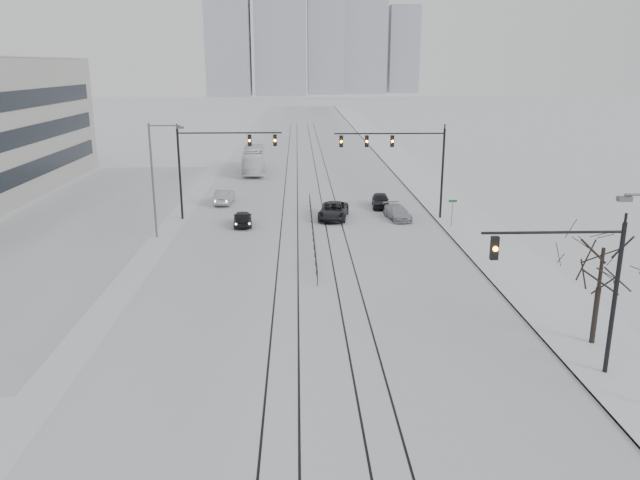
{
  "coord_description": "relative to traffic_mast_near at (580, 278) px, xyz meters",
  "views": [
    {
      "loc": [
        -1.17,
        -18.57,
        13.32
      ],
      "look_at": [
        0.13,
        17.22,
        3.2
      ],
      "focal_mm": 35.0,
      "sensor_mm": 36.0,
      "label": 1
    }
  ],
  "objects": [
    {
      "name": "box_truck",
      "position": [
        -17.49,
        54.66,
        -3.0
      ],
      "size": [
        3.12,
        11.31,
        3.12
      ],
      "primitive_type": "imported",
      "rotation": [
        0.0,
        0.0,
        3.19
      ],
      "color": "white",
      "rests_on": "ground"
    },
    {
      "name": "curb",
      "position": [
        0.26,
        54.0,
        -4.5
      ],
      "size": [
        0.1,
        260.0,
        0.12
      ],
      "primitive_type": "cube",
      "color": "gray",
      "rests_on": "ground"
    },
    {
      "name": "sedan_nb_front",
      "position": [
        -8.79,
        29.49,
        -3.84
      ],
      "size": [
        3.19,
        5.5,
        1.44
      ],
      "primitive_type": "imported",
      "rotation": [
        0.0,
        0.0,
        -0.16
      ],
      "color": "black",
      "rests_on": "ground"
    },
    {
      "name": "street_light_west",
      "position": [
        -22.99,
        24.0,
        0.65
      ],
      "size": [
        2.73,
        0.25,
        9.0
      ],
      "color": "#595B60",
      "rests_on": "ground"
    },
    {
      "name": "street_sign",
      "position": [
        1.01,
        26.0,
        -2.96
      ],
      "size": [
        0.7,
        0.06,
        2.4
      ],
      "color": "#595B60",
      "rests_on": "ground"
    },
    {
      "name": "sedan_sb_outer",
      "position": [
        -19.22,
        36.11,
        -3.85
      ],
      "size": [
        1.74,
        4.39,
        1.42
      ],
      "primitive_type": "imported",
      "rotation": [
        0.0,
        0.0,
        3.09
      ],
      "color": "#9D9FA4",
      "rests_on": "ground"
    },
    {
      "name": "traffic_mast_near",
      "position": [
        0.0,
        0.0,
        0.0
      ],
      "size": [
        6.1,
        0.37,
        7.0
      ],
      "color": "black",
      "rests_on": "ground"
    },
    {
      "name": "road",
      "position": [
        -10.79,
        54.0,
        -4.55
      ],
      "size": [
        22.0,
        260.0,
        0.02
      ],
      "primitive_type": "cube",
      "color": "silver",
      "rests_on": "ground"
    },
    {
      "name": "sedan_sb_inner",
      "position": [
        -16.68,
        27.27,
        -3.91
      ],
      "size": [
        1.85,
        3.95,
        1.31
      ],
      "primitive_type": "imported",
      "rotation": [
        0.0,
        0.0,
        3.22
      ],
      "color": "black",
      "rests_on": "ground"
    },
    {
      "name": "traffic_mast_ne",
      "position": [
        -2.64,
        29.0,
        1.2
      ],
      "size": [
        9.6,
        0.37,
        8.0
      ],
      "color": "black",
      "rests_on": "ground"
    },
    {
      "name": "sedan_nb_far",
      "position": [
        -3.99,
        33.88,
        -3.88
      ],
      "size": [
        1.94,
        4.12,
        1.36
      ],
      "primitive_type": "imported",
      "rotation": [
        0.0,
        0.0,
        -0.08
      ],
      "color": "black",
      "rests_on": "ground"
    },
    {
      "name": "sedan_nb_right",
      "position": [
        -3.11,
        29.09,
        -3.95
      ],
      "size": [
        2.38,
        4.44,
        1.22
      ],
      "primitive_type": "imported",
      "rotation": [
        0.0,
        0.0,
        0.17
      ],
      "color": "#A4A5AB",
      "rests_on": "ground"
    },
    {
      "name": "bare_tree",
      "position": [
        2.41,
        3.0,
        -0.07
      ],
      "size": [
        4.4,
        4.4,
        6.1
      ],
      "color": "black",
      "rests_on": "ground"
    },
    {
      "name": "skyline",
      "position": [
        -5.77,
        267.63,
        26.08
      ],
      "size": [
        96.0,
        48.0,
        72.0
      ],
      "color": "#9CA0AB",
      "rests_on": "ground"
    },
    {
      "name": "median_fence",
      "position": [
        -10.79,
        24.0,
        -4.04
      ],
      "size": [
        0.06,
        24.0,
        1.0
      ],
      "color": "black",
      "rests_on": "ground"
    },
    {
      "name": "sidewalk_east",
      "position": [
        2.71,
        54.0,
        -4.48
      ],
      "size": [
        5.0,
        260.0,
        0.16
      ],
      "primitive_type": "cube",
      "color": "silver",
      "rests_on": "ground"
    },
    {
      "name": "parking_strip",
      "position": [
        -30.79,
        29.0,
        -4.55
      ],
      "size": [
        14.0,
        60.0,
        0.03
      ],
      "primitive_type": "cube",
      "color": "silver",
      "rests_on": "ground"
    },
    {
      "name": "tram_rails",
      "position": [
        -10.79,
        34.0,
        -4.54
      ],
      "size": [
        5.3,
        180.0,
        0.01
      ],
      "color": "black",
      "rests_on": "ground"
    },
    {
      "name": "ground",
      "position": [
        -10.79,
        -6.0,
        -4.56
      ],
      "size": [
        500.0,
        500.0,
        0.0
      ],
      "primitive_type": "plane",
      "color": "silver",
      "rests_on": "ground"
    },
    {
      "name": "traffic_mast_nw",
      "position": [
        -19.31,
        30.0,
        1.01
      ],
      "size": [
        9.1,
        0.37,
        8.0
      ],
      "color": "black",
      "rests_on": "ground"
    }
  ]
}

